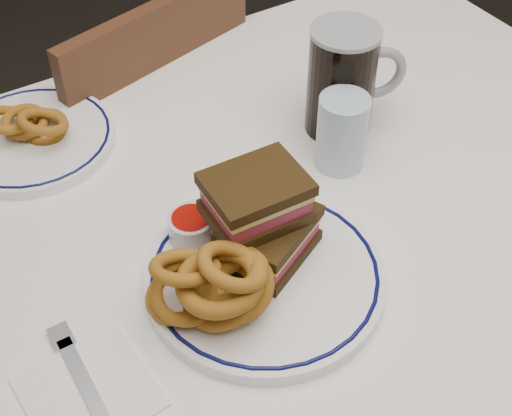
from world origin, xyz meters
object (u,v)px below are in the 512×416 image
far_plate (32,139)px  beer_mug (344,80)px  chair_far (138,157)px  main_plate (265,276)px  reuben_sandwich (262,217)px

far_plate → beer_mug: bearing=-26.7°
beer_mug → far_plate: 0.48m
chair_far → beer_mug: beer_mug is taller
main_plate → far_plate: size_ratio=1.20×
chair_far → main_plate: (-0.08, -0.62, 0.29)m
far_plate → main_plate: bearing=-69.5°
chair_far → beer_mug: size_ratio=5.03×
chair_far → reuben_sandwich: reuben_sandwich is taller
main_plate → beer_mug: size_ratio=1.75×
main_plate → reuben_sandwich: bearing=63.1°
reuben_sandwich → beer_mug: beer_mug is taller
beer_mug → main_plate: bearing=-142.6°
chair_far → beer_mug: 0.59m
chair_far → far_plate: 0.43m
far_plate → reuben_sandwich: bearing=-65.9°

